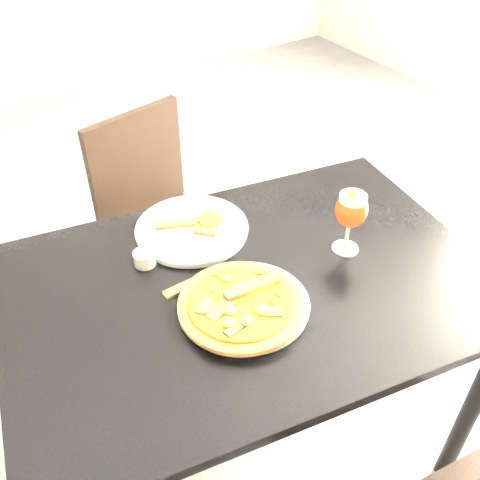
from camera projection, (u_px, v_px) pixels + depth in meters
ground at (297, 385)px, 1.98m from camera, size 6.00×6.00×0.00m
dining_table at (249, 306)px, 1.39m from camera, size 1.31×0.98×0.75m
chair_far at (162, 221)px, 1.97m from camera, size 0.48×0.48×0.87m
plate_main at (248, 305)px, 1.26m from camera, size 0.39×0.39×0.02m
pizza at (241, 304)px, 1.24m from camera, size 0.29×0.29×0.03m
plate_second at (192, 229)px, 1.48m from camera, size 0.31×0.31×0.02m
crust_scraps at (200, 222)px, 1.48m from camera, size 0.20×0.14×0.01m
loose_crust at (185, 286)px, 1.31m from camera, size 0.11×0.03×0.01m
sauce_cup at (144, 258)px, 1.37m from camera, size 0.06×0.06×0.04m
beer_glass at (351, 210)px, 1.35m from camera, size 0.08×0.08×0.18m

